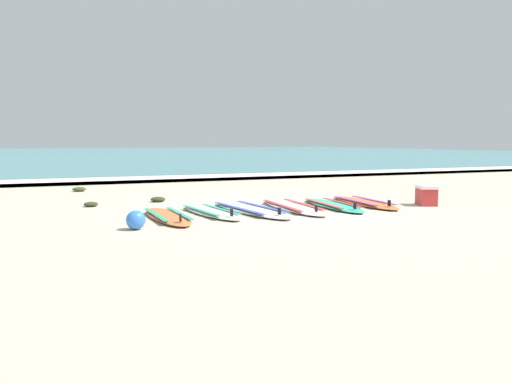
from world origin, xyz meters
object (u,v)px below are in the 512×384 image
at_px(surfboard_0, 167,216).
at_px(surfboard_5, 364,202).
at_px(surfboard_4, 333,205).
at_px(beach_ball, 136,220).
at_px(surfboard_2, 250,209).
at_px(cooler_box, 426,195).
at_px(surfboard_1, 211,212).
at_px(surfboard_3, 293,207).

height_order(surfboard_0, surfboard_5, same).
xyz_separation_m(surfboard_4, surfboard_5, (0.76, 0.11, -0.00)).
bearing_deg(beach_ball, surfboard_2, 26.76).
bearing_deg(surfboard_2, cooler_box, -8.45).
bearing_deg(surfboard_0, surfboard_2, 9.00).
distance_m(surfboard_2, surfboard_5, 2.40).
relative_size(surfboard_5, cooler_box, 4.21).
distance_m(surfboard_1, surfboard_5, 3.12).
bearing_deg(surfboard_4, beach_ball, -164.55).
height_order(surfboard_4, beach_ball, beach_ball).
distance_m(surfboard_4, beach_ball, 3.92).
height_order(surfboard_5, beach_ball, beach_ball).
xyz_separation_m(surfboard_4, cooler_box, (1.77, -0.47, 0.16)).
bearing_deg(beach_ball, surfboard_4, 15.45).
xyz_separation_m(surfboard_4, beach_ball, (-3.78, -1.04, 0.10)).
relative_size(surfboard_4, surfboard_5, 0.97).
relative_size(surfboard_2, surfboard_4, 1.16).
xyz_separation_m(surfboard_2, cooler_box, (3.40, -0.51, 0.16)).
height_order(surfboard_1, surfboard_3, same).
distance_m(surfboard_0, cooler_box, 4.92).
xyz_separation_m(surfboard_2, beach_ball, (-2.14, -1.08, 0.10)).
xyz_separation_m(surfboard_0, beach_ball, (-0.64, -0.84, 0.10)).
bearing_deg(surfboard_3, surfboard_5, 1.87).
height_order(surfboard_3, surfboard_4, same).
distance_m(surfboard_2, cooler_box, 3.45).
xyz_separation_m(surfboard_1, beach_ball, (-1.42, -1.04, 0.10)).
bearing_deg(surfboard_5, surfboard_3, -178.13).
bearing_deg(cooler_box, surfboard_1, 173.62).
xyz_separation_m(cooler_box, beach_ball, (-5.55, -0.58, -0.06)).
distance_m(surfboard_5, beach_ball, 4.69).
bearing_deg(surfboard_2, surfboard_4, -1.28).
height_order(surfboard_2, surfboard_5, same).
bearing_deg(cooler_box, surfboard_3, 168.41).
height_order(surfboard_0, surfboard_4, same).
bearing_deg(beach_ball, surfboard_5, 14.24).
bearing_deg(surfboard_5, surfboard_4, -171.95).
bearing_deg(surfboard_4, surfboard_0, -176.32).
distance_m(surfboard_1, beach_ball, 1.76).
xyz_separation_m(surfboard_3, surfboard_5, (1.56, 0.05, 0.00)).
xyz_separation_m(surfboard_5, cooler_box, (1.01, -0.58, 0.16)).
distance_m(surfboard_0, surfboard_4, 3.15).
relative_size(surfboard_2, surfboard_3, 1.05).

